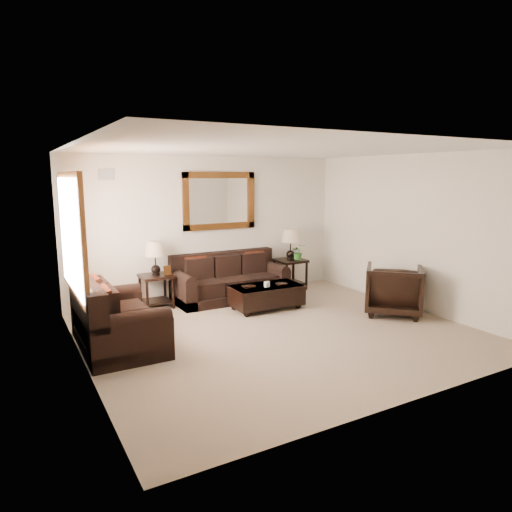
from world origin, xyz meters
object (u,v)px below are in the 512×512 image
end_table_right (290,250)px  armchair (394,287)px  sofa (229,283)px  loveseat (114,322)px  end_table_left (156,265)px  coffee_table (266,294)px

end_table_right → armchair: (0.56, -2.33, -0.35)m
sofa → loveseat: (-2.48, -1.48, 0.04)m
sofa → loveseat: 2.88m
end_table_right → armchair: 2.43m
end_table_left → armchair: bearing=-34.6°
end_table_left → armchair: end_table_left is taller
loveseat → end_table_left: 1.97m
sofa → end_table_left: bearing=175.5°
end_table_left → coffee_table: size_ratio=0.94×
coffee_table → end_table_left: bearing=150.0°
end_table_right → coffee_table: bearing=-138.8°
sofa → coffee_table: size_ratio=1.68×
sofa → armchair: armchair is taller
coffee_table → end_table_right: bearing=43.4°
sofa → coffee_table: bearing=-73.8°
sofa → armchair: 3.01m
coffee_table → loveseat: bearing=-166.6°
armchair → end_table_left: bearing=10.0°
sofa → end_table_left: 1.47m
loveseat → end_table_left: end_table_left is taller
sofa → armchair: size_ratio=2.30×
end_table_right → coffee_table: end_table_right is taller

